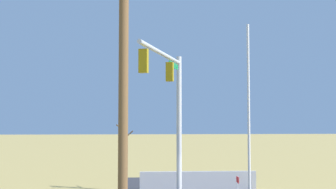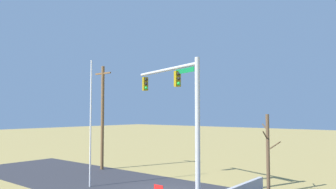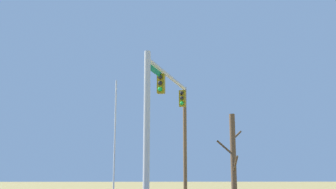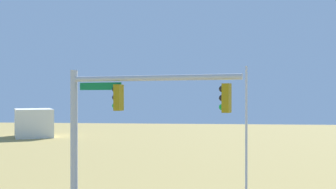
{
  "view_description": "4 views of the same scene",
  "coord_description": "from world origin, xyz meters",
  "px_view_note": "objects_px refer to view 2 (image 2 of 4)",
  "views": [
    {
      "loc": [
        -19.53,
        2.39,
        4.49
      ],
      "look_at": [
        -2.01,
        1.52,
        5.45
      ],
      "focal_mm": 42.63,
      "sensor_mm": 36.0,
      "label": 1
    },
    {
      "loc": [
        12.07,
        -14.12,
        4.64
      ],
      "look_at": [
        -0.9,
        1.81,
        5.81
      ],
      "focal_mm": 34.3,
      "sensor_mm": 36.0,
      "label": 2
    },
    {
      "loc": [
        18.65,
        1.28,
        2.53
      ],
      "look_at": [
        -1.84,
        1.71,
        6.58
      ],
      "focal_mm": 41.6,
      "sensor_mm": 36.0,
      "label": 3
    },
    {
      "loc": [
        -3.1,
        16.71,
        6.85
      ],
      "look_at": [
        -1.71,
        2.52,
        6.82
      ],
      "focal_mm": 45.75,
      "sensor_mm": 36.0,
      "label": 4
    }
  ],
  "objects_px": {
    "signal_mast": "(181,101)",
    "flagpole": "(91,123)",
    "utility_pole": "(103,115)",
    "bare_tree": "(268,153)"
  },
  "relations": [
    {
      "from": "bare_tree",
      "to": "flagpole",
      "type": "bearing_deg",
      "value": -150.77
    },
    {
      "from": "utility_pole",
      "to": "signal_mast",
      "type": "bearing_deg",
      "value": -11.0
    },
    {
      "from": "flagpole",
      "to": "utility_pole",
      "type": "xyz_separation_m",
      "value": [
        -4.29,
        4.46,
        0.42
      ]
    },
    {
      "from": "utility_pole",
      "to": "bare_tree",
      "type": "bearing_deg",
      "value": 3.4
    },
    {
      "from": "signal_mast",
      "to": "flagpole",
      "type": "height_order",
      "value": "flagpole"
    },
    {
      "from": "utility_pole",
      "to": "bare_tree",
      "type": "xyz_separation_m",
      "value": [
        13.73,
        0.82,
        -2.09
      ]
    },
    {
      "from": "flagpole",
      "to": "bare_tree",
      "type": "relative_size",
      "value": 1.76
    },
    {
      "from": "utility_pole",
      "to": "bare_tree",
      "type": "relative_size",
      "value": 1.87
    },
    {
      "from": "utility_pole",
      "to": "flagpole",
      "type": "bearing_deg",
      "value": -46.1
    },
    {
      "from": "signal_mast",
      "to": "bare_tree",
      "type": "xyz_separation_m",
      "value": [
        4.24,
        2.66,
        -3.0
      ]
    }
  ]
}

